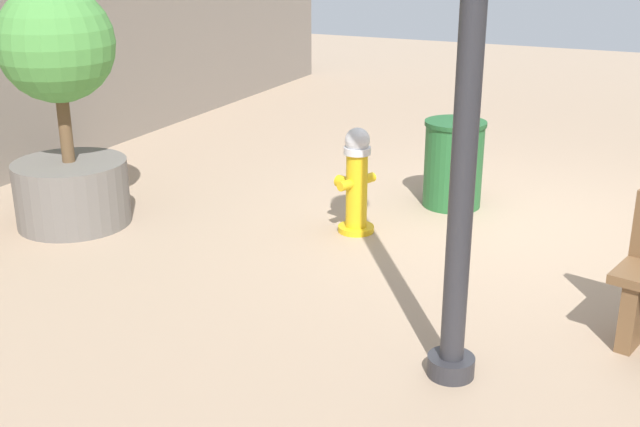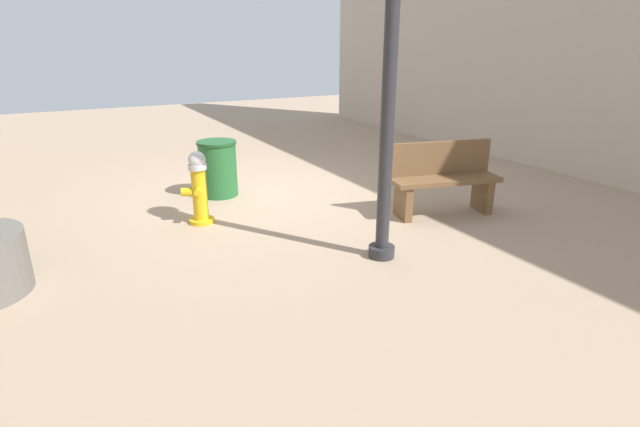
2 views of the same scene
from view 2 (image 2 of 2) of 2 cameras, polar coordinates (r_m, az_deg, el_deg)
The scene contains 5 objects.
ground_plane at distance 7.52m, azimuth -6.27°, elevation 2.31°, with size 23.40×23.40×0.00m, color tan.
fire_hydrant at distance 6.33m, azimuth -13.89°, elevation 2.94°, with size 0.38×0.41×0.92m.
bench_near at distance 6.70m, azimuth 14.06°, elevation 4.01°, with size 1.51×0.77×0.95m.
street_lamp at distance 4.89m, azimuth 8.36°, elevation 21.25°, with size 0.36×0.36×3.81m.
trash_bin at distance 7.44m, azimuth -11.74°, elevation 5.14°, with size 0.57×0.57×0.82m.
Camera 2 is at (2.68, 6.67, 2.21)m, focal length 27.59 mm.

